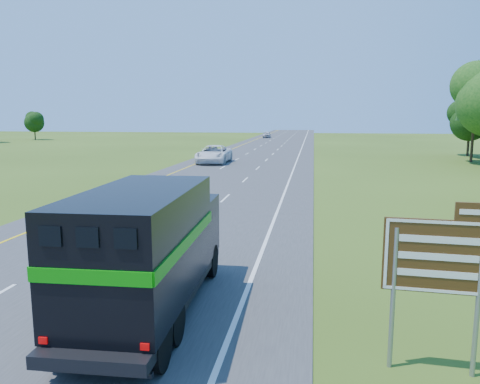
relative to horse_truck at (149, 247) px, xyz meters
The scene contains 6 objects.
road 39.17m from the horse_truck, 94.68° to the left, with size 15.00×260.00×0.04m, color #38383A.
lane_markings 39.16m from the horse_truck, 94.68° to the left, with size 11.15×260.00×0.01m.
horse_truck is the anchor object (origin of this frame).
white_suv 40.97m from the horse_truck, 99.67° to the left, with size 3.30×7.15×1.99m, color white.
far_car 103.57m from the horse_truck, 93.95° to the left, with size 1.84×4.56×1.55m, color #B4B4BB.
exit_sign 7.02m from the horse_truck, 14.44° to the right, with size 2.15×0.23×3.64m.
Camera 1 is at (7.40, -0.35, 5.31)m, focal length 35.00 mm.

